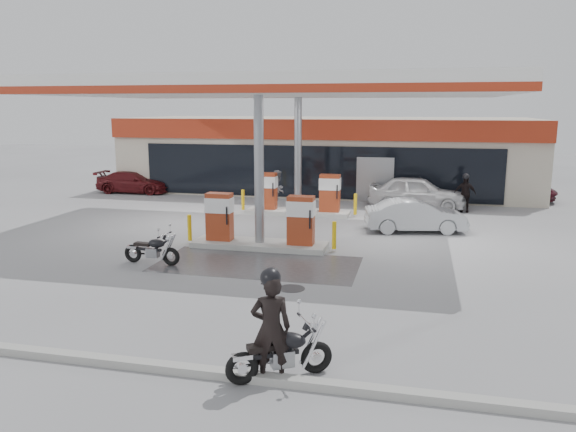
{
  "coord_description": "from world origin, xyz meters",
  "views": [
    {
      "loc": [
        5.08,
        -15.51,
        4.63
      ],
      "look_at": [
        1.08,
        1.53,
        1.2
      ],
      "focal_mm": 35.0,
      "sensor_mm": 36.0,
      "label": 1
    }
  ],
  "objects_px": {
    "attendant": "(278,190)",
    "parked_car_right": "(507,187)",
    "biker_walking": "(465,194)",
    "biker_main": "(271,328)",
    "main_motorcycle": "(282,354)",
    "pump_island_near": "(260,226)",
    "hatchback_silver": "(416,216)",
    "sedan_white": "(417,192)",
    "parked_motorcycle": "(153,250)",
    "parked_car_left": "(134,182)",
    "pump_island_far": "(298,198)"
  },
  "relations": [
    {
      "from": "pump_island_far",
      "to": "parked_car_left",
      "type": "relative_size",
      "value": 1.27
    },
    {
      "from": "pump_island_near",
      "to": "biker_main",
      "type": "distance_m",
      "value": 9.3
    },
    {
      "from": "pump_island_near",
      "to": "sedan_white",
      "type": "bearing_deg",
      "value": 59.66
    },
    {
      "from": "hatchback_silver",
      "to": "parked_car_right",
      "type": "distance_m",
      "value": 9.46
    },
    {
      "from": "biker_main",
      "to": "biker_walking",
      "type": "distance_m",
      "value": 17.62
    },
    {
      "from": "attendant",
      "to": "biker_walking",
      "type": "height_order",
      "value": "attendant"
    },
    {
      "from": "pump_island_far",
      "to": "sedan_white",
      "type": "height_order",
      "value": "pump_island_far"
    },
    {
      "from": "parked_car_right",
      "to": "biker_walking",
      "type": "height_order",
      "value": "biker_walking"
    },
    {
      "from": "sedan_white",
      "to": "parked_car_right",
      "type": "distance_m",
      "value": 5.53
    },
    {
      "from": "biker_walking",
      "to": "biker_main",
      "type": "bearing_deg",
      "value": -100.08
    },
    {
      "from": "hatchback_silver",
      "to": "parked_car_left",
      "type": "distance_m",
      "value": 16.33
    },
    {
      "from": "main_motorcycle",
      "to": "hatchback_silver",
      "type": "xyz_separation_m",
      "value": [
        2.11,
        12.37,
        0.17
      ]
    },
    {
      "from": "sedan_white",
      "to": "biker_walking",
      "type": "relative_size",
      "value": 2.7
    },
    {
      "from": "main_motorcycle",
      "to": "biker_walking",
      "type": "bearing_deg",
      "value": 44.39
    },
    {
      "from": "parked_car_right",
      "to": "biker_walking",
      "type": "distance_m",
      "value": 4.44
    },
    {
      "from": "attendant",
      "to": "parked_car_right",
      "type": "bearing_deg",
      "value": -54.74
    },
    {
      "from": "attendant",
      "to": "pump_island_far",
      "type": "bearing_deg",
      "value": -121.22
    },
    {
      "from": "sedan_white",
      "to": "hatchback_silver",
      "type": "distance_m",
      "value": 5.0
    },
    {
      "from": "biker_main",
      "to": "pump_island_near",
      "type": "bearing_deg",
      "value": -91.18
    },
    {
      "from": "sedan_white",
      "to": "hatchback_silver",
      "type": "bearing_deg",
      "value": -175.96
    },
    {
      "from": "attendant",
      "to": "biker_walking",
      "type": "distance_m",
      "value": 8.34
    },
    {
      "from": "pump_island_near",
      "to": "hatchback_silver",
      "type": "xyz_separation_m",
      "value": [
        5.02,
        3.6,
        -0.1
      ]
    },
    {
      "from": "pump_island_near",
      "to": "attendant",
      "type": "xyz_separation_m",
      "value": [
        -1.15,
        7.0,
        0.18
      ]
    },
    {
      "from": "hatchback_silver",
      "to": "parked_car_left",
      "type": "xyz_separation_m",
      "value": [
        -15.02,
        6.4,
        -0.03
      ]
    },
    {
      "from": "pump_island_near",
      "to": "attendant",
      "type": "distance_m",
      "value": 7.1
    },
    {
      "from": "biker_walking",
      "to": "sedan_white",
      "type": "bearing_deg",
      "value": 173.32
    },
    {
      "from": "parked_motorcycle",
      "to": "parked_car_left",
      "type": "relative_size",
      "value": 0.45
    },
    {
      "from": "biker_main",
      "to": "biker_walking",
      "type": "relative_size",
      "value": 1.16
    },
    {
      "from": "attendant",
      "to": "hatchback_silver",
      "type": "height_order",
      "value": "attendant"
    },
    {
      "from": "biker_main",
      "to": "parked_car_right",
      "type": "height_order",
      "value": "biker_main"
    },
    {
      "from": "attendant",
      "to": "sedan_white",
      "type": "bearing_deg",
      "value": -65.64
    },
    {
      "from": "biker_main",
      "to": "attendant",
      "type": "height_order",
      "value": "biker_main"
    },
    {
      "from": "pump_island_near",
      "to": "hatchback_silver",
      "type": "relative_size",
      "value": 1.39
    },
    {
      "from": "biker_main",
      "to": "sedan_white",
      "type": "bearing_deg",
      "value": -115.84
    },
    {
      "from": "parked_motorcycle",
      "to": "parked_car_right",
      "type": "distance_m",
      "value": 18.92
    },
    {
      "from": "biker_walking",
      "to": "hatchback_silver",
      "type": "bearing_deg",
      "value": -110.12
    },
    {
      "from": "main_motorcycle",
      "to": "parked_car_right",
      "type": "height_order",
      "value": "parked_car_right"
    },
    {
      "from": "biker_main",
      "to": "parked_car_right",
      "type": "xyz_separation_m",
      "value": [
        6.63,
        20.88,
        -0.29
      ]
    },
    {
      "from": "biker_main",
      "to": "parked_motorcycle",
      "type": "bearing_deg",
      "value": -67.86
    },
    {
      "from": "parked_motorcycle",
      "to": "attendant",
      "type": "bearing_deg",
      "value": 85.18
    },
    {
      "from": "pump_island_near",
      "to": "parked_car_left",
      "type": "distance_m",
      "value": 14.14
    },
    {
      "from": "biker_main",
      "to": "biker_walking",
      "type": "xyz_separation_m",
      "value": [
        4.35,
        17.08,
        -0.13
      ]
    },
    {
      "from": "pump_island_near",
      "to": "parked_car_right",
      "type": "xyz_separation_m",
      "value": [
        9.39,
        12.0,
        -0.06
      ]
    },
    {
      "from": "pump_island_near",
      "to": "biker_main",
      "type": "relative_size",
      "value": 2.73
    },
    {
      "from": "pump_island_near",
      "to": "sedan_white",
      "type": "height_order",
      "value": "pump_island_near"
    },
    {
      "from": "attendant",
      "to": "main_motorcycle",
      "type": "bearing_deg",
      "value": -155.68
    },
    {
      "from": "parked_motorcycle",
      "to": "parked_car_left",
      "type": "bearing_deg",
      "value": 123.8
    },
    {
      "from": "parked_motorcycle",
      "to": "biker_walking",
      "type": "relative_size",
      "value": 1.12
    },
    {
      "from": "pump_island_near",
      "to": "attendant",
      "type": "height_order",
      "value": "attendant"
    },
    {
      "from": "sedan_white",
      "to": "parked_car_left",
      "type": "distance_m",
      "value": 15.1
    }
  ]
}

